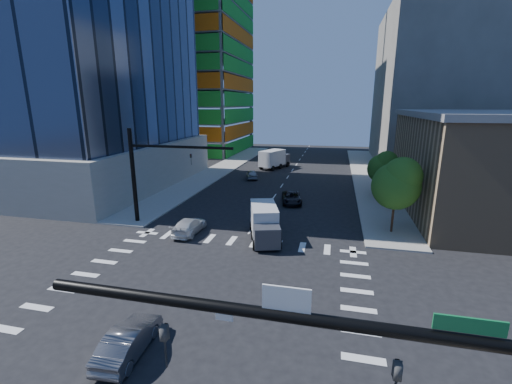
# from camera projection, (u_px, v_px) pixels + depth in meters

# --- Properties ---
(ground) EXTENTS (160.00, 160.00, 0.00)m
(ground) POSITION_uv_depth(u_px,v_px,m) (203.00, 299.00, 20.46)
(ground) COLOR black
(ground) RESTS_ON ground
(road_markings) EXTENTS (20.00, 20.00, 0.01)m
(road_markings) POSITION_uv_depth(u_px,v_px,m) (203.00, 299.00, 20.46)
(road_markings) COLOR silver
(road_markings) RESTS_ON ground
(sidewalk_ne) EXTENTS (5.00, 60.00, 0.15)m
(sidewalk_ne) POSITION_uv_depth(u_px,v_px,m) (368.00, 175.00, 55.38)
(sidewalk_ne) COLOR gray
(sidewalk_ne) RESTS_ON ground
(sidewalk_nw) EXTENTS (5.00, 60.00, 0.15)m
(sidewalk_nw) POSITION_uv_depth(u_px,v_px,m) (221.00, 169.00, 60.90)
(sidewalk_nw) COLOR gray
(sidewalk_nw) RESTS_ON ground
(construction_building) EXTENTS (25.16, 34.50, 70.60)m
(construction_building) POSITION_uv_depth(u_px,v_px,m) (188.00, 44.00, 78.70)
(construction_building) COLOR slate
(construction_building) RESTS_ON ground
(bg_building_ne) EXTENTS (24.00, 30.00, 28.00)m
(bg_building_ne) POSITION_uv_depth(u_px,v_px,m) (450.00, 89.00, 62.82)
(bg_building_ne) COLOR #66625C
(bg_building_ne) RESTS_ON ground
(signal_mast_nw) EXTENTS (10.20, 0.40, 9.00)m
(signal_mast_nw) POSITION_uv_depth(u_px,v_px,m) (147.00, 168.00, 32.12)
(signal_mast_nw) COLOR black
(signal_mast_nw) RESTS_ON sidewalk_nw
(tree_south) EXTENTS (4.16, 4.16, 6.82)m
(tree_south) POSITION_uv_depth(u_px,v_px,m) (398.00, 183.00, 29.60)
(tree_south) COLOR #382316
(tree_south) RESTS_ON sidewalk_ne
(tree_north) EXTENTS (3.54, 3.52, 5.78)m
(tree_north) POSITION_uv_depth(u_px,v_px,m) (384.00, 167.00, 41.02)
(tree_north) COLOR #382316
(tree_north) RESTS_ON sidewalk_ne
(car_nb_far) EXTENTS (2.99, 5.01, 1.30)m
(car_nb_far) POSITION_uv_depth(u_px,v_px,m) (292.00, 198.00, 40.05)
(car_nb_far) COLOR black
(car_nb_far) RESTS_ON ground
(car_sb_near) EXTENTS (1.95, 4.71, 1.36)m
(car_sb_near) POSITION_uv_depth(u_px,v_px,m) (189.00, 226.00, 30.76)
(car_sb_near) COLOR white
(car_sb_near) RESTS_ON ground
(car_sb_mid) EXTENTS (2.72, 4.30, 1.36)m
(car_sb_mid) POSITION_uv_depth(u_px,v_px,m) (252.00, 174.00, 53.05)
(car_sb_mid) COLOR #93959A
(car_sb_mid) RESTS_ON ground
(car_sb_cross) EXTENTS (1.74, 4.30, 1.39)m
(car_sb_cross) POSITION_uv_depth(u_px,v_px,m) (129.00, 340.00, 15.87)
(car_sb_cross) COLOR #57575D
(car_sb_cross) RESTS_ON ground
(box_truck_near) EXTENTS (3.78, 5.84, 2.83)m
(box_truck_near) POSITION_uv_depth(u_px,v_px,m) (265.00, 226.00, 29.07)
(box_truck_near) COLOR black
(box_truck_near) RESTS_ON ground
(box_truck_far) EXTENTS (4.89, 6.88, 3.32)m
(box_truck_far) POSITION_uv_depth(u_px,v_px,m) (275.00, 160.00, 61.70)
(box_truck_far) COLOR black
(box_truck_far) RESTS_ON ground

